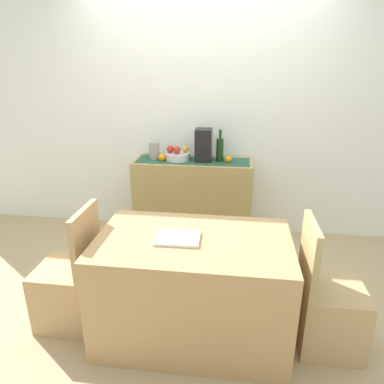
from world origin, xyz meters
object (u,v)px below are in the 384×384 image
Objects in this scene: fruit_bowl at (178,156)px; chair_by_corner at (328,311)px; sideboard_console at (193,199)px; dining_table at (193,287)px; coffee_maker at (204,145)px; open_book at (178,238)px; chair_near_window at (70,289)px; ceramic_vase at (154,151)px; wine_bottle at (220,150)px.

chair_by_corner is at bearing -49.64° from fruit_bowl.
dining_table is at bearing -82.52° from sideboard_console.
coffee_maker is (0.26, 0.00, 0.12)m from fruit_bowl.
open_book is 0.31× the size of chair_near_window.
ceramic_vase is at bearing 106.50° from open_book.
coffee_maker reaches higher than fruit_bowl.
wine_bottle is 1.89m from chair_near_window.
wine_bottle is 0.36× the size of chair_near_window.
ceramic_vase reaches higher than open_book.
open_book is at bearing -90.44° from coffee_maker.
chair_by_corner reaches higher than open_book.
ceramic_vase is at bearing 78.41° from chair_near_window.
wine_bottle is at bearing 86.88° from dining_table.
open_book is at bearing -178.64° from chair_by_corner.
fruit_bowl is at bearing 97.72° from open_book.
chair_near_window is 1.79m from chair_by_corner.
dining_table is 0.39m from open_book.
coffee_maker reaches higher than chair_by_corner.
chair_by_corner is at bearing -56.22° from coffee_maker.
wine_bottle is 0.17m from coffee_maker.
fruit_bowl reaches higher than chair_near_window.
open_book is 1.10m from chair_by_corner.
dining_table is at bearing -86.64° from coffee_maker.
dining_table is 0.90m from chair_by_corner.
fruit_bowl is (-0.16, 0.00, 0.47)m from sideboard_console.
chair_near_window is (-0.70, -1.46, -0.16)m from sideboard_console.
wine_bottle is (0.43, 0.00, 0.08)m from fruit_bowl.
wine_bottle reaches higher than fruit_bowl.
sideboard_console is 1.83m from chair_by_corner.
ceramic_vase is (-0.40, 0.00, 0.52)m from sideboard_console.
sideboard_console is at bearing -180.00° from wine_bottle.
chair_near_window is (-0.80, 0.02, -0.48)m from open_book.
chair_near_window is 1.00× the size of chair_by_corner.
open_book is 0.93m from chair_near_window.
coffee_maker reaches higher than open_book.
wine_bottle is 1.78× the size of ceramic_vase.
sideboard_console is 6.68× the size of ceramic_vase.
sideboard_console is 1.53m from open_book.
sideboard_console is 0.65m from ceramic_vase.
sideboard_console is 0.60m from coffee_maker.
fruit_bowl is at bearing 103.47° from dining_table.
dining_table is (-0.08, -1.46, -0.60)m from wine_bottle.
chair_near_window is at bearing -110.34° from fruit_bowl.
sideboard_console is at bearing 180.00° from coffee_maker.
chair_by_corner is at bearing -44.56° from ceramic_vase.
chair_by_corner is (1.24, -1.46, -0.62)m from fruit_bowl.
dining_table is at bearing 0.00° from chair_near_window.
coffee_maker reaches higher than wine_bottle.
ceramic_vase is (-0.67, -0.00, -0.03)m from wine_bottle.
open_book is at bearing -166.30° from dining_table.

